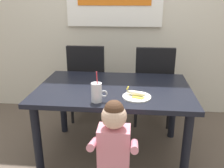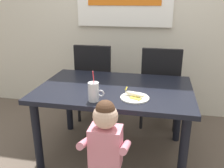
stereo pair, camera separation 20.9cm
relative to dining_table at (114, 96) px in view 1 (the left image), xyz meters
name	(u,v)px [view 1 (the left image)]	position (x,y,z in m)	size (l,w,h in m)	color
ground_plane	(114,153)	(0.00, 0.00, -0.61)	(24.00, 24.00, 0.00)	brown
dining_table	(114,96)	(0.00, 0.00, 0.00)	(1.37, 0.90, 0.70)	black
dining_chair_left	(88,79)	(-0.37, 0.67, -0.07)	(0.44, 0.45, 0.96)	black
dining_chair_right	(153,82)	(0.40, 0.65, -0.07)	(0.44, 0.45, 0.96)	black
toddler_standing	(114,143)	(0.06, -0.62, -0.08)	(0.33, 0.24, 0.84)	#3F4760
milk_cup	(97,93)	(-0.10, -0.34, 0.16)	(0.13, 0.08, 0.25)	silver
snack_plate	(137,97)	(0.21, -0.23, 0.10)	(0.23, 0.23, 0.01)	white
peeled_banana	(136,94)	(0.20, -0.22, 0.12)	(0.17, 0.14, 0.07)	#F4EAC6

